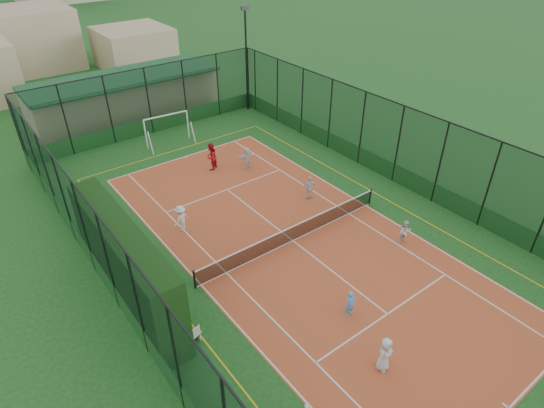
{
  "coord_description": "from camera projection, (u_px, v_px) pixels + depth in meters",
  "views": [
    {
      "loc": [
        -12.2,
        -14.29,
        14.69
      ],
      "look_at": [
        0.14,
        2.0,
        1.2
      ],
      "focal_mm": 30.0,
      "sensor_mm": 36.0,
      "label": 1
    }
  ],
  "objects": [
    {
      "name": "ground",
      "position": [
        293.0,
        241.0,
        23.75
      ],
      "size": [
        300.0,
        300.0,
        0.0
      ],
      "primitive_type": "plane",
      "color": "#1A4C1E",
      "rests_on": "ground"
    },
    {
      "name": "court_slab",
      "position": [
        293.0,
        241.0,
        23.75
      ],
      "size": [
        11.17,
        23.97,
        0.01
      ],
      "primitive_type": "cube",
      "color": "#BF542A",
      "rests_on": "ground"
    },
    {
      "name": "tennis_net",
      "position": [
        293.0,
        233.0,
        23.46
      ],
      "size": [
        11.67,
        0.12,
        1.06
      ],
      "primitive_type": null,
      "color": "black",
      "rests_on": "ground"
    },
    {
      "name": "perimeter_fence",
      "position": [
        294.0,
        201.0,
        22.37
      ],
      "size": [
        18.12,
        34.12,
        5.0
      ],
      "primitive_type": null,
      "color": "black",
      "rests_on": "ground"
    },
    {
      "name": "floodlight_ne",
      "position": [
        246.0,
        60.0,
        36.85
      ],
      "size": [
        0.6,
        0.26,
        8.25
      ],
      "primitive_type": null,
      "color": "black",
      "rests_on": "ground"
    },
    {
      "name": "clubhouse",
      "position": [
        125.0,
        95.0,
        37.51
      ],
      "size": [
        15.2,
        7.2,
        3.15
      ],
      "primitive_type": null,
      "color": "tan",
      "rests_on": "ground"
    },
    {
      "name": "hedge_left",
      "position": [
        126.0,
        264.0,
        19.22
      ],
      "size": [
        1.35,
        8.97,
        3.93
      ],
      "primitive_type": "cube",
      "color": "black",
      "rests_on": "ground"
    },
    {
      "name": "white_bench",
      "position": [
        184.0,
        342.0,
        17.71
      ],
      "size": [
        1.62,
        0.88,
        0.88
      ],
      "primitive_type": null,
      "rotation": [
        0.0,
        0.0,
        0.3
      ],
      "color": "white",
      "rests_on": "ground"
    },
    {
      "name": "futsal_goal_far",
      "position": [
        167.0,
        129.0,
        32.91
      ],
      "size": [
        3.41,
        1.24,
        2.16
      ],
      "primitive_type": null,
      "rotation": [
        0.0,
        0.0,
        -0.08
      ],
      "color": "white",
      "rests_on": "ground"
    },
    {
      "name": "child_near_left",
      "position": [
        385.0,
        354.0,
        16.81
      ],
      "size": [
        0.82,
        0.6,
        1.55
      ],
      "primitive_type": "imported",
      "rotation": [
        0.0,
        0.0,
        0.14
      ],
      "color": "silver",
      "rests_on": "court_slab"
    },
    {
      "name": "child_near_mid",
      "position": [
        350.0,
        304.0,
        19.1
      ],
      "size": [
        0.5,
        0.34,
        1.31
      ],
      "primitive_type": "imported",
      "rotation": [
        0.0,
        0.0,
        -0.07
      ],
      "color": "#53ACED",
      "rests_on": "court_slab"
    },
    {
      "name": "child_near_right",
      "position": [
        405.0,
        232.0,
        23.25
      ],
      "size": [
        0.76,
        0.66,
        1.35
      ],
      "primitive_type": "imported",
      "rotation": [
        0.0,
        0.0,
        -0.25
      ],
      "color": "silver",
      "rests_on": "court_slab"
    },
    {
      "name": "child_far_left",
      "position": [
        181.0,
        218.0,
        24.1
      ],
      "size": [
        1.12,
        0.87,
        1.53
      ],
      "primitive_type": "imported",
      "rotation": [
        0.0,
        0.0,
        3.49
      ],
      "color": "white",
      "rests_on": "court_slab"
    },
    {
      "name": "child_far_right",
      "position": [
        310.0,
        188.0,
        26.75
      ],
      "size": [
        0.94,
        0.69,
        1.49
      ],
      "primitive_type": "imported",
      "rotation": [
        0.0,
        0.0,
        2.72
      ],
      "color": "silver",
      "rests_on": "court_slab"
    },
    {
      "name": "child_far_back",
      "position": [
        247.0,
        158.0,
        29.91
      ],
      "size": [
        1.43,
        0.7,
        1.48
      ],
      "primitive_type": "imported",
      "rotation": [
        0.0,
        0.0,
        2.94
      ],
      "color": "white",
      "rests_on": "court_slab"
    },
    {
      "name": "coach",
      "position": [
        211.0,
        157.0,
        29.68
      ],
      "size": [
        1.13,
        1.08,
        1.84
      ],
      "primitive_type": "imported",
      "rotation": [
        0.0,
        0.0,
        3.75
      ],
      "color": "#B51321",
      "rests_on": "court_slab"
    },
    {
      "name": "tennis_balls",
      "position": [
        275.0,
        232.0,
        24.32
      ],
      "size": [
        3.97,
        1.27,
        0.07
      ],
      "color": "#CCE033",
      "rests_on": "court_slab"
    }
  ]
}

